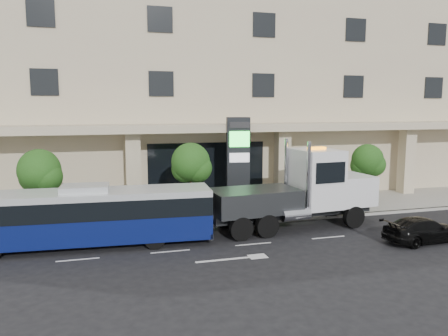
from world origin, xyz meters
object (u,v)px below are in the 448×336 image
Objects in this scene: tow_truck at (301,192)px; signage_pylon at (238,162)px; city_bus at (86,216)px; black_sedan at (424,230)px.

tow_truck is 5.19m from signage_pylon.
city_bus is 2.04× the size of signage_pylon.
tow_truck is 6.31m from black_sedan.
city_bus is at bearing 177.40° from tow_truck.
city_bus reaches higher than black_sedan.
tow_truck is at bearing 5.71° from city_bus.
tow_truck is at bearing 44.05° from black_sedan.
city_bus is 10.46m from signage_pylon.
tow_truck is (11.12, 0.43, 0.47)m from city_bus.
tow_truck reaches higher than black_sedan.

